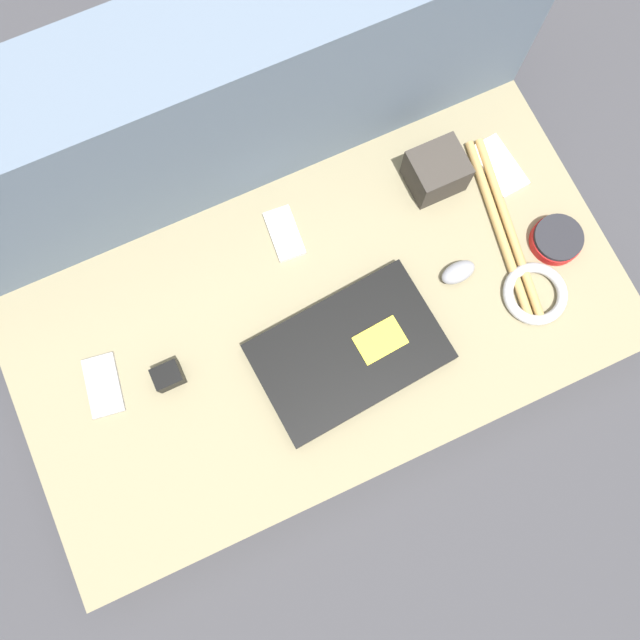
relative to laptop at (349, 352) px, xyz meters
name	(u,v)px	position (x,y,z in m)	size (l,w,h in m)	color
ground_plane	(320,334)	(-0.02, 0.08, -0.14)	(8.00, 8.00, 0.00)	#38383D
couch_seat	(320,329)	(-0.02, 0.08, -0.08)	(1.18, 0.61, 0.12)	#847A5B
couch_backrest	(230,115)	(-0.02, 0.48, 0.11)	(1.18, 0.20, 0.49)	slate
laptop	(349,352)	(0.00, 0.00, 0.00)	(0.36, 0.25, 0.03)	black
computer_mouse	(458,272)	(0.26, 0.05, 0.00)	(0.07, 0.04, 0.03)	gray
speaker_puck	(557,239)	(0.47, 0.03, 0.00)	(0.10, 0.10, 0.03)	red
phone_silver	(103,385)	(-0.45, 0.14, -0.01)	(0.08, 0.12, 0.01)	#99999E
phone_black	(284,234)	(-0.01, 0.27, -0.01)	(0.06, 0.11, 0.01)	silver
phone_small	(499,166)	(0.44, 0.22, -0.01)	(0.08, 0.13, 0.01)	silver
camera_pouch	(436,171)	(0.31, 0.25, 0.03)	(0.10, 0.09, 0.08)	#38332D
charger_brick	(168,376)	(-0.33, 0.10, 0.01)	(0.05, 0.04, 0.04)	black
cable_coil	(535,294)	(0.38, -0.05, 0.00)	(0.13, 0.13, 0.02)	#B2B2B7
drumstick_pair	(504,228)	(0.39, 0.10, -0.01)	(0.10, 0.39, 0.02)	tan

